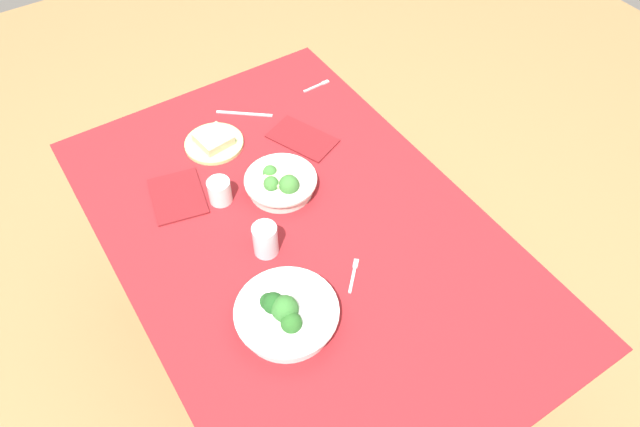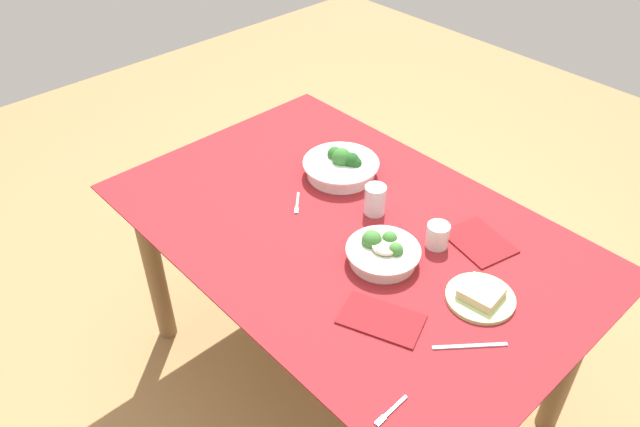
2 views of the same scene
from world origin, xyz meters
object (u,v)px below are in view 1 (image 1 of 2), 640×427
water_glass_center (220,191)px  broccoli_bowl_near (281,183)px  water_glass_side (264,238)px  napkin_folded_lower (178,196)px  broccoli_bowl_far (286,314)px  bread_side_plate (214,142)px  napkin_folded_upper (302,138)px  fork_by_far_bowl (354,274)px  fork_by_near_bowl (317,86)px  table_knife_left (244,114)px

water_glass_center → broccoli_bowl_near: bearing=-110.9°
water_glass_side → napkin_folded_lower: bearing=21.7°
broccoli_bowl_near → broccoli_bowl_far: bearing=151.1°
bread_side_plate → napkin_folded_upper: bread_side_plate is taller
fork_by_far_bowl → napkin_folded_lower: napkin_folded_lower is taller
bread_side_plate → napkin_folded_lower: bearing=126.6°
broccoli_bowl_far → bread_side_plate: bearing=-11.3°
bread_side_plate → water_glass_center: bearing=158.4°
water_glass_center → fork_by_near_bowl: 0.60m
fork_by_near_bowl → napkin_folded_lower: bearing=-163.4°
fork_by_near_bowl → water_glass_center: bearing=-153.0°
napkin_folded_upper → fork_by_near_bowl: bearing=-43.0°
fork_by_far_bowl → fork_by_near_bowl: (0.72, -0.35, 0.00)m
water_glass_center → table_knife_left: water_glass_center is taller
water_glass_center → broccoli_bowl_far: bearing=174.1°
fork_by_far_bowl → bread_side_plate: bearing=52.4°
bread_side_plate → table_knife_left: bread_side_plate is taller
napkin_folded_lower → broccoli_bowl_far: bearing=-174.1°
table_knife_left → napkin_folded_lower: 0.41m
broccoli_bowl_far → bread_side_plate: 0.69m
fork_by_far_bowl → napkin_folded_upper: size_ratio=0.40×
napkin_folded_lower → water_glass_center: bearing=-127.9°
broccoli_bowl_far → napkin_folded_lower: bearing=5.9°
water_glass_center → fork_by_far_bowl: size_ratio=0.89×
fork_by_near_bowl → napkin_folded_upper: (-0.20, 0.19, 0.00)m
water_glass_side → napkin_folded_upper: 0.45m
broccoli_bowl_far → water_glass_side: broccoli_bowl_far is taller
water_glass_center → napkin_folded_lower: bearing=52.1°
broccoli_bowl_far → fork_by_far_bowl: broccoli_bowl_far is taller
broccoli_bowl_near → napkin_folded_lower: (0.14, 0.27, -0.03)m
napkin_folded_upper → fork_by_far_bowl: bearing=162.6°
water_glass_side → fork_by_near_bowl: bearing=-44.1°
broccoli_bowl_near → water_glass_side: 0.22m
water_glass_side → fork_by_near_bowl: 0.73m
water_glass_center → napkin_folded_lower: 0.13m
broccoli_bowl_near → fork_by_near_bowl: 0.50m
bread_side_plate → water_glass_side: water_glass_side is taller
broccoli_bowl_far → napkin_folded_upper: (0.54, -0.38, -0.03)m
water_glass_side → fork_by_far_bowl: water_glass_side is taller
broccoli_bowl_far → table_knife_left: broccoli_bowl_far is taller
broccoli_bowl_near → napkin_folded_upper: 0.23m
broccoli_bowl_near → water_glass_side: bearing=138.3°
water_glass_center → napkin_folded_upper: water_glass_center is taller
fork_by_far_bowl → table_knife_left: same height
fork_by_near_bowl → napkin_folded_lower: size_ratio=0.55×
water_glass_side → fork_by_near_bowl: water_glass_side is taller
bread_side_plate → napkin_folded_upper: size_ratio=0.88×
water_glass_center → water_glass_side: (-0.23, -0.02, 0.01)m
water_glass_center → fork_by_near_bowl: (0.29, -0.52, -0.04)m
broccoli_bowl_far → table_knife_left: (0.75, -0.29, -0.03)m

